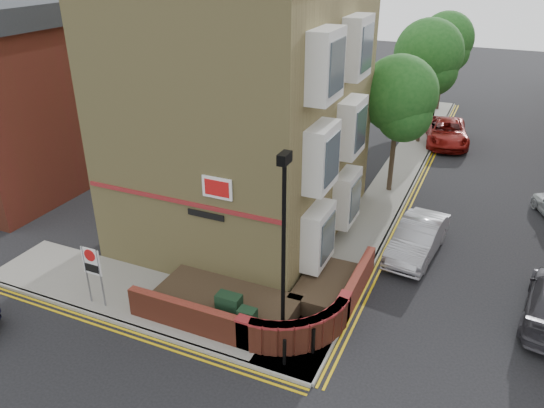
{
  "coord_description": "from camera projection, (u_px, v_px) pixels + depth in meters",
  "views": [
    {
      "loc": [
        6.54,
        -10.65,
        11.26
      ],
      "look_at": [
        -0.01,
        4.0,
        3.37
      ],
      "focal_mm": 35.0,
      "sensor_mm": 36.0,
      "label": 1
    }
  ],
  "objects": [
    {
      "name": "utility_cabinet_large",
      "position": [
        229.0,
        311.0,
        16.94
      ],
      "size": [
        0.8,
        0.45,
        1.2
      ],
      "primitive_type": "cube",
      "color": "#15311F",
      "rests_on": "pavement_corner"
    },
    {
      "name": "side_building",
      "position": [
        28.0,
        95.0,
        26.13
      ],
      "size": [
        6.4,
        10.4,
        9.0
      ],
      "color": "brown",
      "rests_on": "ground"
    },
    {
      "name": "yellow_lines_main",
      "position": [
        421.0,
        181.0,
        28.01
      ],
      "size": [
        0.28,
        32.0,
        0.01
      ],
      "primitive_type": "cube",
      "color": "gold",
      "rests_on": "ground"
    },
    {
      "name": "traffic_light_assembly",
      "position": [
        437.0,
        89.0,
        34.47
      ],
      "size": [
        0.2,
        0.16,
        4.2
      ],
      "color": "black",
      "rests_on": "pavement_main"
    },
    {
      "name": "yellow_lines_side",
      "position": [
        120.0,
        330.0,
        17.16
      ],
      "size": [
        13.0,
        0.28,
        0.01
      ],
      "primitive_type": "cube",
      "color": "gold",
      "rests_on": "ground"
    },
    {
      "name": "kerb_side",
      "position": [
        125.0,
        325.0,
        17.34
      ],
      "size": [
        13.0,
        0.15,
        0.12
      ],
      "primitive_type": "cube",
      "color": "gray",
      "rests_on": "ground"
    },
    {
      "name": "tree_near",
      "position": [
        398.0,
        100.0,
        24.79
      ],
      "size": [
        3.64,
        3.65,
        6.7
      ],
      "color": "#382B1E",
      "rests_on": "pavement_main"
    },
    {
      "name": "bollard_near",
      "position": [
        284.0,
        352.0,
        15.43
      ],
      "size": [
        0.11,
        0.11,
        0.9
      ],
      "primitive_type": "cylinder",
      "color": "black",
      "rests_on": "pavement_corner"
    },
    {
      "name": "bollard_far",
      "position": [
        313.0,
        341.0,
        15.87
      ],
      "size": [
        0.11,
        0.11,
        0.9
      ],
      "primitive_type": "cylinder",
      "color": "black",
      "rests_on": "pavement_corner"
    },
    {
      "name": "ground",
      "position": [
        219.0,
        356.0,
        16.09
      ],
      "size": [
        120.0,
        120.0,
        0.0
      ],
      "primitive_type": "plane",
      "color": "black",
      "rests_on": "ground"
    },
    {
      "name": "zone_sign",
      "position": [
        92.0,
        266.0,
        17.6
      ],
      "size": [
        0.72,
        0.07,
        2.2
      ],
      "color": "slate",
      "rests_on": "pavement_corner"
    },
    {
      "name": "corner_building",
      "position": [
        248.0,
        86.0,
        20.94
      ],
      "size": [
        8.95,
        10.4,
        13.6
      ],
      "color": "tan",
      "rests_on": "ground"
    },
    {
      "name": "garden_wall",
      "position": [
        254.0,
        310.0,
        18.14
      ],
      "size": [
        6.8,
        6.0,
        1.2
      ],
      "primitive_type": null,
      "color": "brown",
      "rests_on": "ground"
    },
    {
      "name": "pavement_corner",
      "position": [
        152.0,
        299.0,
        18.57
      ],
      "size": [
        13.0,
        3.0,
        0.12
      ],
      "primitive_type": "cube",
      "color": "gray",
      "rests_on": "ground"
    },
    {
      "name": "silver_car_near",
      "position": [
        418.0,
        238.0,
        21.09
      ],
      "size": [
        1.99,
        4.51,
        1.44
      ],
      "primitive_type": "imported",
      "rotation": [
        0.0,
        0.0,
        -0.11
      ],
      "color": "#9D9DA4",
      "rests_on": "ground"
    },
    {
      "name": "tree_far",
      "position": [
        446.0,
        43.0,
        37.81
      ],
      "size": [
        3.81,
        3.81,
        7.0
      ],
      "color": "#382B1E",
      "rests_on": "pavement_main"
    },
    {
      "name": "lamppost",
      "position": [
        283.0,
        255.0,
        15.01
      ],
      "size": [
        0.25,
        0.5,
        6.3
      ],
      "color": "black",
      "rests_on": "pavement_corner"
    },
    {
      "name": "pavement_main",
      "position": [
        397.0,
        176.0,
        28.44
      ],
      "size": [
        2.0,
        32.0,
        0.12
      ],
      "primitive_type": "cube",
      "color": "gray",
      "rests_on": "ground"
    },
    {
      "name": "tree_mid",
      "position": [
        428.0,
        59.0,
        31.13
      ],
      "size": [
        4.03,
        4.03,
        7.42
      ],
      "color": "#382B1E",
      "rests_on": "pavement_main"
    },
    {
      "name": "utility_cabinet_small",
      "position": [
        247.0,
        324.0,
        16.43
      ],
      "size": [
        0.55,
        0.4,
        1.1
      ],
      "primitive_type": "cube",
      "color": "#15311F",
      "rests_on": "pavement_corner"
    },
    {
      "name": "kerb_main_near",
      "position": [
        416.0,
        179.0,
        28.07
      ],
      "size": [
        0.15,
        32.0,
        0.12
      ],
      "primitive_type": "cube",
      "color": "gray",
      "rests_on": "ground"
    },
    {
      "name": "red_car_main",
      "position": [
        447.0,
        132.0,
        33.0
      ],
      "size": [
        3.37,
        5.62,
        1.46
      ],
      "primitive_type": "imported",
      "rotation": [
        0.0,
        0.0,
        0.19
      ],
      "color": "maroon",
      "rests_on": "ground"
    }
  ]
}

